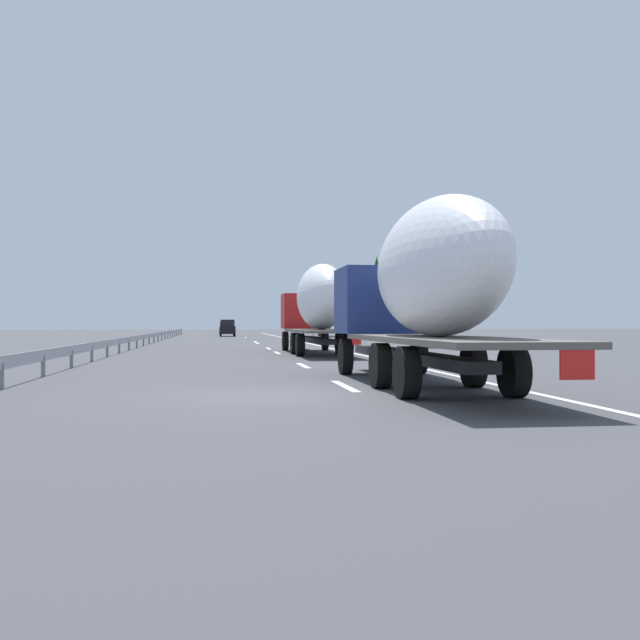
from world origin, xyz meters
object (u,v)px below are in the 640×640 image
(car_black_suv, at_px, (227,328))
(road_sign, at_px, (313,314))
(truck_trailing, at_px, (424,284))
(car_red_compact, at_px, (226,327))
(truck_lead, at_px, (317,304))

(car_black_suv, height_order, road_sign, road_sign)
(truck_trailing, xyz_separation_m, car_black_suv, (69.02, 3.64, -1.46))
(car_black_suv, bearing_deg, car_red_compact, -0.06)
(car_black_suv, bearing_deg, truck_trailing, -176.98)
(truck_lead, relative_size, truck_trailing, 1.05)
(truck_trailing, height_order, road_sign, truck_trailing)
(truck_trailing, relative_size, car_red_compact, 3.14)
(car_red_compact, distance_m, road_sign, 45.67)
(road_sign, bearing_deg, truck_trailing, 176.03)
(truck_lead, xyz_separation_m, car_black_suv, (50.19, 3.64, -1.44))
(car_black_suv, bearing_deg, road_sign, -164.49)
(truck_trailing, bearing_deg, road_sign, -3.97)
(truck_trailing, xyz_separation_m, road_sign, (44.72, -3.10, -0.13))
(car_red_compact, bearing_deg, truck_trailing, -177.69)
(car_red_compact, bearing_deg, truck_lead, -177.08)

